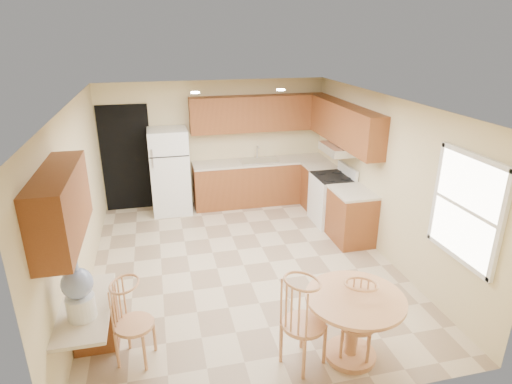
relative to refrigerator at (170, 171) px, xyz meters
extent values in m
plane|color=#C4B08E|center=(0.95, -2.40, -0.83)|extent=(5.50, 5.50, 0.00)
cube|color=white|center=(0.95, -2.40, 1.67)|extent=(4.50, 5.50, 0.02)
cube|color=beige|center=(0.95, 0.35, 0.42)|extent=(4.50, 0.02, 2.50)
cube|color=beige|center=(0.95, -5.15, 0.42)|extent=(4.50, 0.02, 2.50)
cube|color=beige|center=(-1.30, -2.40, 0.42)|extent=(0.02, 5.50, 2.50)
cube|color=beige|center=(3.20, -2.40, 0.42)|extent=(0.02, 5.50, 2.50)
cube|color=black|center=(-0.80, 0.34, 0.22)|extent=(0.90, 0.02, 2.10)
cube|color=brown|center=(1.83, 0.05, -0.40)|extent=(2.75, 0.60, 0.87)
cube|color=beige|center=(1.83, 0.05, 0.06)|extent=(2.75, 0.63, 0.04)
cube|color=brown|center=(2.90, -0.54, -0.40)|extent=(0.60, 0.59, 0.87)
cube|color=beige|center=(2.90, -0.54, 0.06)|extent=(0.63, 0.59, 0.04)
cube|color=brown|center=(2.90, -2.00, -0.40)|extent=(0.60, 0.80, 0.87)
cube|color=beige|center=(2.90, -2.00, 0.06)|extent=(0.63, 0.80, 0.04)
cube|color=brown|center=(1.83, 0.19, 1.02)|extent=(2.75, 0.33, 0.70)
cube|color=brown|center=(3.04, -1.19, 1.02)|extent=(0.33, 2.42, 0.70)
cube|color=brown|center=(-1.13, -4.00, 1.02)|extent=(0.33, 1.40, 0.70)
cube|color=silver|center=(1.80, 0.05, 0.08)|extent=(0.78, 0.44, 0.01)
cube|color=silver|center=(2.95, -1.22, 0.59)|extent=(0.50, 0.76, 0.14)
cube|color=brown|center=(-1.05, -3.72, -0.47)|extent=(0.48, 0.42, 0.72)
cube|color=beige|center=(-1.05, -4.10, -0.08)|extent=(0.50, 1.20, 0.04)
cube|color=white|center=(3.18, -4.25, 0.67)|extent=(0.05, 1.00, 1.20)
cube|color=white|center=(3.17, -4.25, 1.29)|extent=(0.05, 1.10, 0.06)
cube|color=white|center=(3.17, -4.25, 0.05)|extent=(0.05, 1.10, 0.06)
cube|color=white|center=(3.17, -4.78, 0.67)|extent=(0.05, 0.06, 1.28)
cube|color=white|center=(3.17, -3.72, 0.67)|extent=(0.05, 0.06, 1.28)
cylinder|color=white|center=(0.45, -1.20, 1.65)|extent=(0.14, 0.14, 0.02)
cylinder|color=white|center=(1.85, -1.20, 1.65)|extent=(0.14, 0.14, 0.02)
cube|color=white|center=(0.00, 0.00, 0.00)|extent=(0.73, 0.69, 1.67)
cube|color=black|center=(0.00, -0.35, 0.39)|extent=(0.72, 0.01, 0.02)
cube|color=silver|center=(-0.31, -0.36, 0.29)|extent=(0.03, 0.03, 0.18)
cube|color=silver|center=(-0.31, -0.36, 0.49)|extent=(0.03, 0.03, 0.14)
cube|color=white|center=(2.87, -1.22, -0.38)|extent=(0.65, 0.76, 0.90)
cube|color=black|center=(2.87, -1.22, 0.07)|extent=(0.64, 0.75, 0.02)
cube|color=white|center=(3.15, -1.22, 0.17)|extent=(0.06, 0.76, 0.18)
cylinder|color=tan|center=(1.70, -4.60, -0.80)|extent=(0.57, 0.57, 0.06)
cylinder|color=tan|center=(1.70, -4.60, -0.45)|extent=(0.14, 0.14, 0.70)
cylinder|color=tan|center=(1.70, -4.60, -0.07)|extent=(1.06, 1.06, 0.04)
cylinder|color=tan|center=(1.15, -4.56, -0.34)|extent=(0.46, 0.46, 0.04)
cylinder|color=tan|center=(0.98, -4.39, -0.58)|extent=(0.04, 0.04, 0.50)
cylinder|color=tan|center=(1.32, -4.39, -0.58)|extent=(0.04, 0.04, 0.50)
cylinder|color=tan|center=(0.98, -4.72, -0.58)|extent=(0.04, 0.04, 0.50)
cylinder|color=tan|center=(1.32, -4.72, -0.58)|extent=(0.04, 0.04, 0.50)
cylinder|color=tan|center=(1.75, -4.60, -0.41)|extent=(0.40, 0.40, 0.04)
cylinder|color=tan|center=(1.61, -4.46, -0.62)|extent=(0.03, 0.03, 0.42)
cylinder|color=tan|center=(1.89, -4.46, -0.62)|extent=(0.03, 0.03, 0.42)
cylinder|color=tan|center=(1.61, -4.74, -0.62)|extent=(0.03, 0.03, 0.42)
cylinder|color=tan|center=(1.89, -4.74, -0.62)|extent=(0.03, 0.03, 0.42)
cylinder|color=tan|center=(-0.60, -4.09, -0.38)|extent=(0.42, 0.42, 0.04)
cylinder|color=tan|center=(-0.75, -3.94, -0.61)|extent=(0.04, 0.04, 0.45)
cylinder|color=tan|center=(-0.45, -3.94, -0.61)|extent=(0.04, 0.04, 0.45)
cylinder|color=tan|center=(-0.75, -4.24, -0.61)|extent=(0.04, 0.04, 0.45)
cylinder|color=tan|center=(-0.45, -4.24, -0.61)|extent=(0.04, 0.04, 0.45)
cylinder|color=white|center=(-1.05, -4.27, 0.05)|extent=(0.28, 0.28, 0.23)
sphere|color=#8498CC|center=(-1.05, -4.27, 0.32)|extent=(0.30, 0.30, 0.30)
cylinder|color=#8498CC|center=(-1.05, -4.27, 0.51)|extent=(0.07, 0.07, 0.09)
camera|label=1|loc=(-0.20, -8.06, 2.58)|focal=30.00mm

